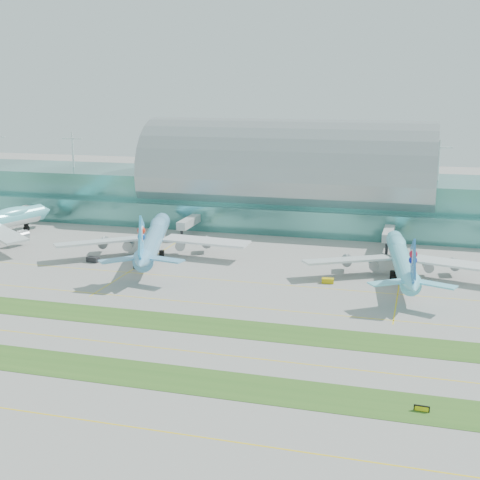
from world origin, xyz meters
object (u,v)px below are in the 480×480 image
(terminal, at_px, (287,189))
(airliner_b, at_px, (154,238))
(airliner_c, at_px, (401,258))
(taxiway_sign_east, at_px, (422,409))

(terminal, relative_size, airliner_b, 4.65)
(airliner_c, bearing_deg, airliner_b, 170.67)
(airliner_c, distance_m, taxiway_sign_east, 87.79)
(terminal, distance_m, taxiway_sign_east, 168.39)
(terminal, relative_size, taxiway_sign_east, 119.93)
(airliner_b, bearing_deg, terminal, 47.65)
(terminal, xyz_separation_m, taxiway_sign_east, (57.26, -157.77, -13.64))
(airliner_c, bearing_deg, taxiway_sign_east, -92.44)
(airliner_b, relative_size, airliner_c, 1.07)
(terminal, relative_size, airliner_c, 4.99)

